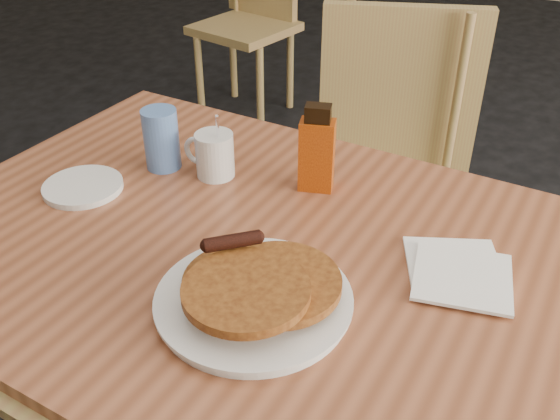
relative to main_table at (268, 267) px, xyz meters
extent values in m
cube|color=#985536|center=(0.00, 0.00, 0.02)|extent=(1.30, 0.92, 0.04)
cube|color=#9B8549|center=(0.00, 0.00, 0.01)|extent=(1.35, 0.97, 0.02)
cube|color=#9B8549|center=(-0.01, 0.62, -0.25)|extent=(0.54, 0.54, 0.04)
cube|color=#9B8549|center=(-0.01, 0.82, 0.00)|extent=(0.42, 0.17, 0.47)
cylinder|color=#9B8549|center=(-0.19, 0.45, -0.49)|extent=(0.04, 0.04, 0.44)
cylinder|color=#9B8549|center=(0.16, 0.80, -0.49)|extent=(0.04, 0.04, 0.44)
cube|color=#9B8549|center=(-1.09, 1.90, -0.26)|extent=(0.50, 0.50, 0.04)
cylinder|color=#9B8549|center=(-1.25, 1.73, -0.50)|extent=(0.04, 0.04, 0.43)
cylinder|color=#9B8549|center=(-0.92, 2.07, -0.50)|extent=(0.04, 0.04, 0.43)
cylinder|color=silver|center=(0.05, -0.14, 0.05)|extent=(0.28, 0.28, 0.02)
cylinder|color=silver|center=(0.05, -0.14, 0.06)|extent=(0.29, 0.29, 0.01)
cylinder|color=#96581F|center=(0.02, -0.12, 0.07)|extent=(0.18, 0.18, 0.01)
cylinder|color=#96581F|center=(0.08, -0.12, 0.08)|extent=(0.18, 0.18, 0.01)
cylinder|color=#96581F|center=(0.05, -0.17, 0.10)|extent=(0.18, 0.18, 0.01)
cylinder|color=black|center=(-0.01, -0.10, 0.11)|extent=(0.08, 0.07, 0.02)
cylinder|color=silver|center=(-0.20, 0.17, 0.09)|extent=(0.07, 0.07, 0.09)
torus|color=silver|center=(-0.24, 0.17, 0.09)|extent=(0.06, 0.01, 0.06)
cylinder|color=black|center=(-0.20, 0.17, 0.12)|extent=(0.07, 0.07, 0.01)
cylinder|color=silver|center=(-0.19, 0.17, 0.12)|extent=(0.03, 0.04, 0.13)
cube|color=maroon|center=(0.00, 0.21, 0.11)|extent=(0.07, 0.06, 0.14)
cube|color=black|center=(0.00, 0.21, 0.20)|extent=(0.05, 0.04, 0.03)
cube|color=white|center=(0.29, 0.08, 0.04)|extent=(0.19, 0.19, 0.01)
cube|color=white|center=(0.31, 0.05, 0.05)|extent=(0.17, 0.17, 0.01)
cylinder|color=#5179BF|center=(-0.31, 0.16, 0.10)|extent=(0.07, 0.07, 0.12)
cylinder|color=silver|center=(-0.40, 0.01, 0.05)|extent=(0.18, 0.18, 0.01)
camera|label=1|loc=(0.38, -0.74, 0.66)|focal=40.00mm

